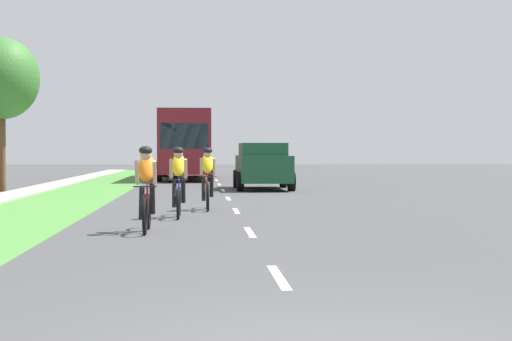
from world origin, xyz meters
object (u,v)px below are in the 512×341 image
cyclist_lead (147,188)px  cyclist_distant (208,178)px  street_tree_near (2,79)px  cyclist_trailing (179,181)px  bus_maroon (186,142)px  suv_dark_green (263,165)px

cyclist_lead → cyclist_distant: same height
cyclist_lead → street_tree_near: bearing=112.6°
cyclist_trailing → bus_maroon: 24.51m
cyclist_lead → cyclist_distant: bearing=77.5°
cyclist_distant → suv_dark_green: size_ratio=0.37×
cyclist_trailing → street_tree_near: 13.95m
cyclist_distant → street_tree_near: (-7.38, 9.54, 3.31)m
suv_dark_green → bus_maroon: (-3.14, 11.73, 1.03)m
bus_maroon → street_tree_near: 14.44m
bus_maroon → street_tree_near: street_tree_near is taller
street_tree_near → cyclist_trailing: bearing=-60.3°
suv_dark_green → cyclist_distant: bearing=-102.2°
cyclist_distant → bus_maroon: 22.30m
cyclist_trailing → cyclist_distant: size_ratio=1.00×
suv_dark_green → street_tree_near: size_ratio=0.83×
suv_dark_green → bus_maroon: bus_maroon is taller
street_tree_near → cyclist_lead: bearing=-67.4°
cyclist_lead → cyclist_trailing: bearing=80.6°
suv_dark_green → cyclist_lead: bearing=-102.3°
cyclist_lead → street_tree_near: (-6.20, 14.87, 3.31)m
cyclist_lead → cyclist_distant: 5.46m
bus_maroon → street_tree_near: size_ratio=2.06×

